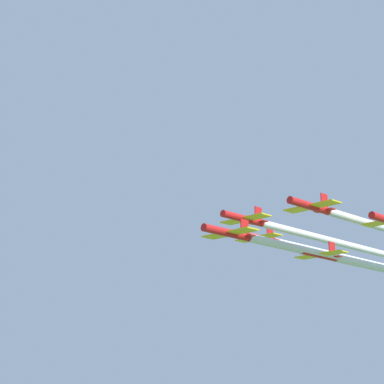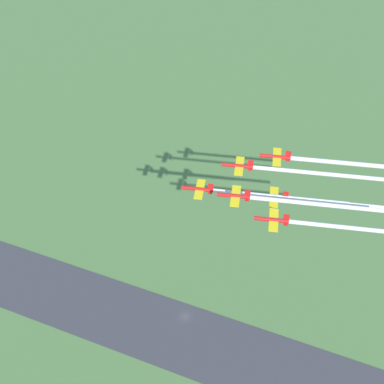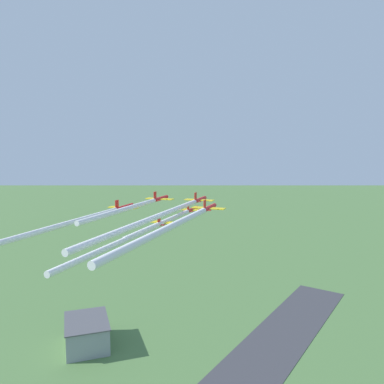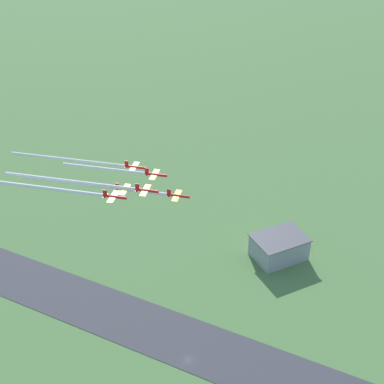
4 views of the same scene
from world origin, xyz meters
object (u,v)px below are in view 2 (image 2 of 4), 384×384
jet_0 (199,189)px  jet_2 (239,166)px  jet_3 (273,220)px  jet_5 (276,157)px  jet_4 (273,197)px  jet_1 (235,196)px

jet_0 → jet_2: size_ratio=1.00×
jet_2 → jet_3: size_ratio=1.00×
jet_5 → jet_4: bearing=-180.0°
jet_1 → jet_2: jet_2 is taller
jet_2 → jet_4: (4.29, -11.44, -4.93)m
jet_0 → jet_1: 13.04m
jet_3 → jet_4: (7.80, 9.63, -3.30)m
jet_0 → jet_5: jet_5 is taller
jet_3 → jet_5: bearing=0.0°
jet_1 → jet_4: size_ratio=1.00×
jet_1 → jet_2: 12.40m
jet_0 → jet_3: (8.58, -22.89, 3.18)m
jet_4 → jet_3: bearing=180.0°
jet_0 → jet_5: bearing=-59.5°
jet_1 → jet_4: jet_1 is taller
jet_0 → jet_2: (12.09, -1.81, 4.81)m
jet_0 → jet_2: 13.13m
jet_2 → jet_4: size_ratio=1.00×
jet_2 → jet_3: (-3.50, -21.08, -1.63)m
jet_1 → jet_2: (7.80, 9.63, 0.26)m
jet_0 → jet_5: (24.17, -3.62, 4.42)m
jet_0 → jet_4: bearing=-90.0°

